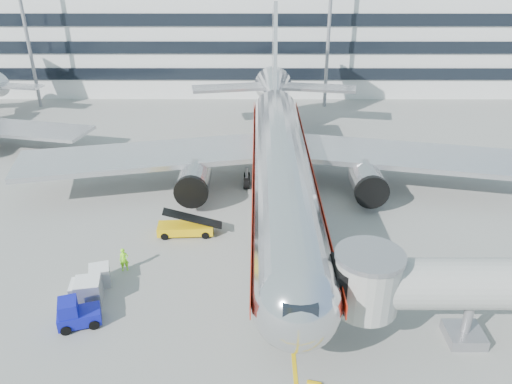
{
  "coord_description": "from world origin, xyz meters",
  "views": [
    {
      "loc": [
        -2.17,
        -31.51,
        21.64
      ],
      "look_at": [
        -2.25,
        4.36,
        4.0
      ],
      "focal_mm": 35.0,
      "sensor_mm": 36.0,
      "label": 1
    }
  ],
  "objects_px": {
    "baggage_tug": "(76,314)",
    "belt_loader": "(186,227)",
    "cargo_container_right": "(100,275)",
    "cargo_container_front": "(83,293)",
    "ramp_worker": "(124,260)",
    "main_jet": "(280,155)",
    "cargo_container_left": "(89,291)"
  },
  "relations": [
    {
      "from": "main_jet",
      "to": "cargo_container_right",
      "type": "relative_size",
      "value": 29.76
    },
    {
      "from": "main_jet",
      "to": "belt_loader",
      "type": "height_order",
      "value": "main_jet"
    },
    {
      "from": "cargo_container_front",
      "to": "belt_loader",
      "type": "bearing_deg",
      "value": 57.53
    },
    {
      "from": "cargo_container_front",
      "to": "ramp_worker",
      "type": "relative_size",
      "value": 0.94
    },
    {
      "from": "baggage_tug",
      "to": "belt_loader",
      "type": "bearing_deg",
      "value": 63.95
    },
    {
      "from": "main_jet",
      "to": "cargo_container_front",
      "type": "xyz_separation_m",
      "value": [
        -13.83,
        -16.24,
        -3.42
      ]
    },
    {
      "from": "cargo_container_left",
      "to": "cargo_container_right",
      "type": "xyz_separation_m",
      "value": [
        0.18,
        1.99,
        -0.14
      ]
    },
    {
      "from": "belt_loader",
      "to": "cargo_container_right",
      "type": "bearing_deg",
      "value": -126.92
    },
    {
      "from": "belt_loader",
      "to": "cargo_container_left",
      "type": "height_order",
      "value": "belt_loader"
    },
    {
      "from": "main_jet",
      "to": "belt_loader",
      "type": "distance_m",
      "value": 11.48
    },
    {
      "from": "main_jet",
      "to": "belt_loader",
      "type": "xyz_separation_m",
      "value": [
        -8.12,
        -7.28,
        -3.58
      ]
    },
    {
      "from": "belt_loader",
      "to": "ramp_worker",
      "type": "distance_m",
      "value": 6.46
    },
    {
      "from": "main_jet",
      "to": "ramp_worker",
      "type": "height_order",
      "value": "main_jet"
    },
    {
      "from": "main_jet",
      "to": "cargo_container_left",
      "type": "distance_m",
      "value": 21.32
    },
    {
      "from": "baggage_tug",
      "to": "cargo_container_front",
      "type": "relative_size",
      "value": 1.71
    },
    {
      "from": "baggage_tug",
      "to": "cargo_container_front",
      "type": "bearing_deg",
      "value": 96.13
    },
    {
      "from": "main_jet",
      "to": "cargo_container_right",
      "type": "bearing_deg",
      "value": -133.19
    },
    {
      "from": "cargo_container_right",
      "to": "main_jet",
      "type": "bearing_deg",
      "value": 46.81
    },
    {
      "from": "main_jet",
      "to": "cargo_container_left",
      "type": "xyz_separation_m",
      "value": [
        -13.49,
        -16.16,
        -3.35
      ]
    },
    {
      "from": "belt_loader",
      "to": "cargo_container_front",
      "type": "bearing_deg",
      "value": -122.47
    },
    {
      "from": "cargo_container_right",
      "to": "ramp_worker",
      "type": "bearing_deg",
      "value": 52.54
    },
    {
      "from": "cargo_container_left",
      "to": "cargo_container_right",
      "type": "height_order",
      "value": "cargo_container_left"
    },
    {
      "from": "ramp_worker",
      "to": "baggage_tug",
      "type": "bearing_deg",
      "value": -121.25
    },
    {
      "from": "cargo_container_right",
      "to": "belt_loader",
      "type": "bearing_deg",
      "value": 53.08
    },
    {
      "from": "cargo_container_left",
      "to": "cargo_container_front",
      "type": "height_order",
      "value": "cargo_container_left"
    },
    {
      "from": "main_jet",
      "to": "baggage_tug",
      "type": "bearing_deg",
      "value": -126.36
    },
    {
      "from": "belt_loader",
      "to": "baggage_tug",
      "type": "relative_size",
      "value": 1.65
    },
    {
      "from": "main_jet",
      "to": "cargo_container_right",
      "type": "distance_m",
      "value": 19.75
    },
    {
      "from": "cargo_container_front",
      "to": "baggage_tug",
      "type": "bearing_deg",
      "value": -83.87
    },
    {
      "from": "baggage_tug",
      "to": "cargo_container_right",
      "type": "xyz_separation_m",
      "value": [
        0.29,
        4.29,
        -0.12
      ]
    },
    {
      "from": "cargo_container_front",
      "to": "ramp_worker",
      "type": "bearing_deg",
      "value": 64.06
    },
    {
      "from": "cargo_container_right",
      "to": "cargo_container_front",
      "type": "xyz_separation_m",
      "value": [
        -0.52,
        -2.07,
        0.08
      ]
    }
  ]
}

